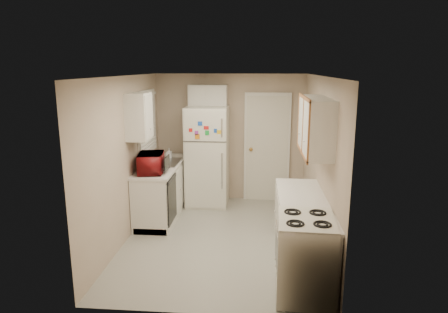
{
  "coord_description": "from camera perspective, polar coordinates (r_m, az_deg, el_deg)",
  "views": [
    {
      "loc": [
        0.51,
        -5.57,
        2.53
      ],
      "look_at": [
        0.0,
        0.5,
        1.15
      ],
      "focal_mm": 32.0,
      "sensor_mm": 36.0,
      "label": 1
    }
  ],
  "objects": [
    {
      "name": "soap_bottle",
      "position": [
        7.28,
        -7.84,
        0.52
      ],
      "size": [
        0.08,
        0.09,
        0.19
      ],
      "primitive_type": "imported",
      "rotation": [
        0.0,
        0.0,
        0.0
      ],
      "color": "silver",
      "rests_on": "left_counter"
    },
    {
      "name": "dishwasher",
      "position": [
        6.35,
        -7.49,
        -6.08
      ],
      "size": [
        0.03,
        0.58,
        0.72
      ],
      "primitive_type": "cube",
      "color": "black",
      "rests_on": "floor"
    },
    {
      "name": "wall_front",
      "position": [
        3.94,
        -2.96,
        -6.99
      ],
      "size": [
        2.8,
        2.8,
        0.0
      ],
      "primitive_type": "plane",
      "color": "#BAA590",
      "rests_on": "floor"
    },
    {
      "name": "sink",
      "position": [
        7.02,
        -8.61,
        -1.16
      ],
      "size": [
        0.54,
        0.74,
        0.16
      ],
      "primitive_type": "cube",
      "color": "gray",
      "rests_on": "left_counter"
    },
    {
      "name": "wall_back",
      "position": [
        7.61,
        0.89,
        2.69
      ],
      "size": [
        2.8,
        2.8,
        0.0
      ],
      "primitive_type": "plane",
      "color": "#BAA590",
      "rests_on": "floor"
    },
    {
      "name": "floor",
      "position": [
        6.14,
        -0.4,
        -11.57
      ],
      "size": [
        3.8,
        3.8,
        0.0
      ],
      "primitive_type": "plane",
      "color": "#B7B5AB",
      "rests_on": "ground"
    },
    {
      "name": "ceiling",
      "position": [
        5.6,
        -0.44,
        11.43
      ],
      "size": [
        3.8,
        3.8,
        0.0
      ],
      "primitive_type": "plane",
      "color": "white",
      "rests_on": "floor"
    },
    {
      "name": "wall_left",
      "position": [
        6.04,
        -13.77,
        -0.33
      ],
      "size": [
        3.8,
        3.8,
        0.0
      ],
      "primitive_type": "plane",
      "color": "#BAA590",
      "rests_on": "floor"
    },
    {
      "name": "stove",
      "position": [
        4.66,
        11.5,
        -13.89
      ],
      "size": [
        0.65,
        0.78,
        0.92
      ],
      "primitive_type": "cube",
      "rotation": [
        0.0,
        0.0,
        -0.05
      ],
      "color": "silver",
      "rests_on": "floor"
    },
    {
      "name": "left_counter",
      "position": [
        6.99,
        -8.78,
        -4.72
      ],
      "size": [
        0.6,
        1.8,
        0.9
      ],
      "primitive_type": "cube",
      "color": "silver",
      "rests_on": "floor"
    },
    {
      "name": "upper_cabinet_left",
      "position": [
        6.1,
        -12.07,
        5.61
      ],
      "size": [
        0.3,
        0.45,
        0.7
      ],
      "primitive_type": "cube",
      "color": "silver",
      "rests_on": "wall_left"
    },
    {
      "name": "interior_door",
      "position": [
        7.59,
        6.15,
        1.2
      ],
      "size": [
        0.86,
        0.06,
        2.08
      ],
      "primitive_type": "cube",
      "color": "silver",
      "rests_on": "floor"
    },
    {
      "name": "wall_right",
      "position": [
        5.8,
        13.5,
        -0.86
      ],
      "size": [
        3.8,
        3.8,
        0.0
      ],
      "primitive_type": "plane",
      "color": "#BAA590",
      "rests_on": "floor"
    },
    {
      "name": "right_counter",
      "position": [
        5.24,
        11.06,
        -10.89
      ],
      "size": [
        0.6,
        2.0,
        0.9
      ],
      "primitive_type": "cube",
      "color": "silver",
      "rests_on": "floor"
    },
    {
      "name": "upper_cabinet_right",
      "position": [
        5.18,
        13.0,
        4.33
      ],
      "size": [
        0.3,
        1.2,
        0.7
      ],
      "primitive_type": "cube",
      "color": "silver",
      "rests_on": "wall_right"
    },
    {
      "name": "window_blinds",
      "position": [
        6.94,
        -10.91,
        4.83
      ],
      "size": [
        0.1,
        0.98,
        1.08
      ],
      "primitive_type": "cube",
      "color": "silver",
      "rests_on": "wall_left"
    },
    {
      "name": "refrigerator",
      "position": [
        7.33,
        -2.37,
        0.01
      ],
      "size": [
        0.76,
        0.74,
        1.83
      ],
      "primitive_type": "cube",
      "rotation": [
        0.0,
        0.0,
        -0.01
      ],
      "color": "silver",
      "rests_on": "floor"
    },
    {
      "name": "cabinet_over_fridge",
      "position": [
        7.4,
        -2.3,
        8.64
      ],
      "size": [
        0.7,
        0.3,
        0.4
      ],
      "primitive_type": "cube",
      "color": "silver",
      "rests_on": "wall_back"
    },
    {
      "name": "microwave",
      "position": [
        6.34,
        -10.37,
        -0.95
      ],
      "size": [
        0.6,
        0.39,
        0.37
      ],
      "primitive_type": "imported",
      "rotation": [
        0.0,
        0.0,
        1.73
      ],
      "color": "maroon",
      "rests_on": "left_counter"
    }
  ]
}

